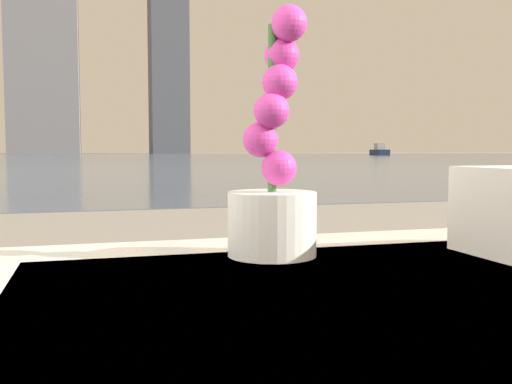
# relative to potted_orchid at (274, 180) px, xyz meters

# --- Properties ---
(potted_orchid) EXTENTS (0.12, 0.12, 0.33)m
(potted_orchid) POSITION_rel_potted_orchid_xyz_m (0.00, 0.00, 0.00)
(potted_orchid) COLOR silver
(potted_orchid) RESTS_ON bathtub
(harbor_water) EXTENTS (180.00, 110.00, 0.01)m
(harbor_water) POSITION_rel_potted_orchid_xyz_m (0.51, 61.07, -0.66)
(harbor_water) COLOR slate
(harbor_water) RESTS_ON ground_plane
(harbor_boat_1) EXTENTS (2.28, 4.64, 1.66)m
(harbor_boat_1) POSITION_rel_potted_orchid_xyz_m (38.11, 70.54, -0.07)
(harbor_boat_1) COLOR navy
(harbor_boat_1) RESTS_ON harbor_water
(skyline_tower_3) EXTENTS (7.48, 7.99, 52.55)m
(skyline_tower_3) POSITION_rel_potted_orchid_xyz_m (15.11, 117.07, 25.61)
(skyline_tower_3) COLOR #4C515B
(skyline_tower_3) RESTS_ON ground_plane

